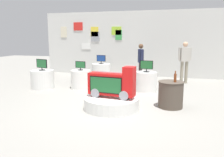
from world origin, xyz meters
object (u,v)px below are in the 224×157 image
object	(u,v)px
display_pedestal_center_rear	(146,81)
shopper_browsing_rear	(141,60)
tv_on_right_rear	(80,65)
bottle_on_side_table	(175,78)
display_pedestal_far_right	(43,79)
side_table_round	(171,94)
main_display_pedestal	(112,103)
tv_on_far_right	(42,64)
novelty_firetruck_tv	(112,85)
tv_on_center_rear	(147,66)
display_pedestal_right_rear	(81,79)
display_pedestal_left_rear	(101,71)
shopper_browsing_near_truck	(185,59)
tv_on_left_rear	(101,59)

from	to	relation	value
display_pedestal_center_rear	shopper_browsing_rear	xyz separation A→B (m)	(-0.48, 1.72, 0.59)
tv_on_right_rear	shopper_browsing_rear	bearing A→B (deg)	45.65
display_pedestal_center_rear	bottle_on_side_table	distance (m)	2.15
display_pedestal_far_right	side_table_round	size ratio (longest dim) A/B	1.20
main_display_pedestal	display_pedestal_center_rear	size ratio (longest dim) A/B	1.95
main_display_pedestal	tv_on_far_right	xyz separation A→B (m)	(-3.13, 1.71, 0.74)
novelty_firetruck_tv	bottle_on_side_table	world-z (taller)	novelty_firetruck_tv
tv_on_center_rear	main_display_pedestal	bearing A→B (deg)	-104.17
novelty_firetruck_tv	shopper_browsing_rear	world-z (taller)	shopper_browsing_rear
main_display_pedestal	novelty_firetruck_tv	size ratio (longest dim) A/B	1.15
bottle_on_side_table	display_pedestal_far_right	bearing A→B (deg)	165.48
display_pedestal_far_right	shopper_browsing_rear	distance (m)	4.04
novelty_firetruck_tv	display_pedestal_right_rear	size ratio (longest dim) A/B	1.72
display_pedestal_far_right	bottle_on_side_table	xyz separation A→B (m)	(4.71, -1.22, 0.49)
display_pedestal_left_rear	bottle_on_side_table	distance (m)	5.10
tv_on_right_rear	display_pedestal_far_right	distance (m)	1.49
display_pedestal_center_rear	display_pedestal_left_rear	bearing A→B (deg)	139.28
main_display_pedestal	display_pedestal_right_rear	bearing A→B (deg)	130.20
display_pedestal_right_rear	tv_on_right_rear	xyz separation A→B (m)	(0.00, -0.00, 0.51)
bottle_on_side_table	shopper_browsing_rear	distance (m)	3.85
display_pedestal_right_rear	tv_on_right_rear	size ratio (longest dim) A/B	1.80
main_display_pedestal	tv_on_center_rear	bearing A→B (deg)	75.83
display_pedestal_right_rear	tv_on_far_right	bearing A→B (deg)	-163.23
novelty_firetruck_tv	display_pedestal_far_right	distance (m)	3.61
tv_on_far_right	display_pedestal_far_right	bearing A→B (deg)	104.61
bottle_on_side_table	display_pedestal_left_rear	bearing A→B (deg)	130.82
novelty_firetruck_tv	tv_on_right_rear	bearing A→B (deg)	130.49
novelty_firetruck_tv	side_table_round	world-z (taller)	novelty_firetruck_tv
display_pedestal_right_rear	display_pedestal_far_right	bearing A→B (deg)	-163.40
display_pedestal_center_rear	tv_on_right_rear	world-z (taller)	tv_on_right_rear
display_pedestal_center_rear	display_pedestal_right_rear	size ratio (longest dim) A/B	1.01
bottle_on_side_table	shopper_browsing_rear	bearing A→B (deg)	112.45
tv_on_far_right	bottle_on_side_table	xyz separation A→B (m)	(4.71, -1.22, -0.07)
side_table_round	bottle_on_side_table	distance (m)	0.48
display_pedestal_center_rear	bottle_on_side_table	xyz separation A→B (m)	(0.99, -1.84, 0.49)
shopper_browsing_near_truck	display_pedestal_center_rear	bearing A→B (deg)	-125.64
novelty_firetruck_tv	shopper_browsing_near_truck	bearing A→B (deg)	65.87
tv_on_far_right	side_table_round	bearing A→B (deg)	-14.07
tv_on_right_rear	tv_on_far_right	xyz separation A→B (m)	(-1.34, -0.40, 0.04)
display_pedestal_left_rear	bottle_on_side_table	size ratio (longest dim) A/B	2.86
main_display_pedestal	tv_on_left_rear	xyz separation A→B (m)	(-1.74, 4.33, 0.73)
tv_on_right_rear	display_pedestal_left_rear	bearing A→B (deg)	88.77
main_display_pedestal	tv_on_center_rear	size ratio (longest dim) A/B	3.23
main_display_pedestal	display_pedestal_right_rear	xyz separation A→B (m)	(-1.79, 2.11, 0.18)
side_table_round	shopper_browsing_near_truck	distance (m)	3.66
shopper_browsing_rear	bottle_on_side_table	bearing A→B (deg)	-67.55
tv_on_left_rear	display_pedestal_center_rear	world-z (taller)	tv_on_left_rear
shopper_browsing_rear	novelty_firetruck_tv	bearing A→B (deg)	-91.23
novelty_firetruck_tv	shopper_browsing_near_truck	xyz separation A→B (m)	(1.86, 4.14, 0.34)
side_table_round	tv_on_far_right	bearing A→B (deg)	165.93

